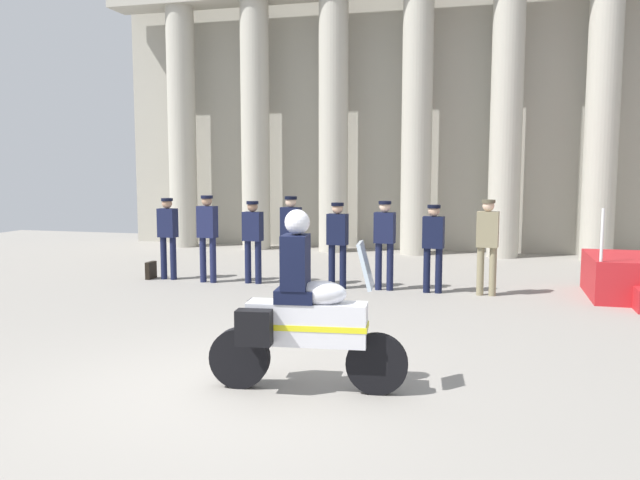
{
  "coord_description": "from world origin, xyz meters",
  "views": [
    {
      "loc": [
        2.69,
        -6.1,
        2.32
      ],
      "look_at": [
        0.24,
        3.09,
        1.26
      ],
      "focal_mm": 36.35,
      "sensor_mm": 36.0,
      "label": 1
    }
  ],
  "objects": [
    {
      "name": "motorcycle_with_rider",
      "position": [
        0.8,
        0.2,
        0.79
      ],
      "size": [
        2.09,
        0.74,
        1.9
      ],
      "rotation": [
        0.0,
        0.0,
        0.11
      ],
      "color": "black",
      "rests_on": "ground_plane"
    },
    {
      "name": "officer_in_row_5",
      "position": [
        0.74,
        5.97,
        1.01
      ],
      "size": [
        0.4,
        0.25,
        1.7
      ],
      "rotation": [
        0.0,
        0.0,
        3.05
      ],
      "color": "#141938",
      "rests_on": "ground_plane"
    },
    {
      "name": "officer_in_row_1",
      "position": [
        -2.86,
        5.88,
        1.05
      ],
      "size": [
        0.4,
        0.25,
        1.77
      ],
      "rotation": [
        0.0,
        0.0,
        3.05
      ],
      "color": "#191E42",
      "rests_on": "ground_plane"
    },
    {
      "name": "officer_in_row_3",
      "position": [
        -1.11,
        5.95,
        1.05
      ],
      "size": [
        0.4,
        0.25,
        1.77
      ],
      "rotation": [
        0.0,
        0.0,
        3.05
      ],
      "color": "black",
      "rests_on": "ground_plane"
    },
    {
      "name": "officer_in_row_7",
      "position": [
        2.63,
        5.93,
        1.03
      ],
      "size": [
        0.4,
        0.25,
        1.75
      ],
      "rotation": [
        0.0,
        0.0,
        3.05
      ],
      "color": "#847A5B",
      "rests_on": "ground_plane"
    },
    {
      "name": "ground_plane",
      "position": [
        0.0,
        0.0,
        0.0
      ],
      "size": [
        28.7,
        28.7,
        0.0
      ],
      "primitive_type": "plane",
      "color": "gray"
    },
    {
      "name": "briefcase_on_ground",
      "position": [
        -4.2,
        5.97,
        0.18
      ],
      "size": [
        0.1,
        0.32,
        0.36
      ],
      "primitive_type": "cube",
      "color": "black",
      "rests_on": "ground_plane"
    },
    {
      "name": "officer_in_row_4",
      "position": [
        -0.16,
        5.9,
        0.98
      ],
      "size": [
        0.4,
        0.25,
        1.66
      ],
      "rotation": [
        0.0,
        0.0,
        3.05
      ],
      "color": "black",
      "rests_on": "ground_plane"
    },
    {
      "name": "officer_in_row_2",
      "position": [
        -1.93,
        6.01,
        0.98
      ],
      "size": [
        0.4,
        0.25,
        1.66
      ],
      "rotation": [
        0.0,
        0.0,
        3.05
      ],
      "color": "#141938",
      "rests_on": "ground_plane"
    },
    {
      "name": "colonnade_backdrop",
      "position": [
        0.7,
        11.85,
        4.05
      ],
      "size": [
        17.76,
        1.66,
        7.67
      ],
      "color": "#A49F91",
      "rests_on": "ground_plane"
    },
    {
      "name": "officer_in_row_6",
      "position": [
        1.66,
        5.93,
        0.97
      ],
      "size": [
        0.4,
        0.25,
        1.64
      ],
      "rotation": [
        0.0,
        0.0,
        3.05
      ],
      "color": "black",
      "rests_on": "ground_plane"
    },
    {
      "name": "officer_in_row_0",
      "position": [
        -3.81,
        6.0,
        1.0
      ],
      "size": [
        0.4,
        0.25,
        1.7
      ],
      "rotation": [
        0.0,
        0.0,
        3.05
      ],
      "color": "#141938",
      "rests_on": "ground_plane"
    }
  ]
}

